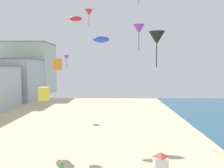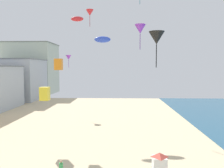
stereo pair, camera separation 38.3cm
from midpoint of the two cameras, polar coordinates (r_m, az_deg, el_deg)
boardwalk_hotel_far at (r=74.05m, az=-23.93°, el=1.10°), size 17.66×14.47×12.07m
boardwalk_hotel_distant at (r=89.04m, az=-19.33°, el=3.72°), size 16.55×14.69×18.47m
kite_flyer at (r=20.85m, az=-12.17°, el=-20.06°), size 0.34×0.34×1.64m
lifeguard_stand at (r=19.84m, az=12.45°, el=-18.46°), size 1.10×1.10×2.55m
kite_red_delta at (r=32.20m, az=-5.27°, el=17.44°), size 1.01×1.01×2.29m
kite_blue_parafoil at (r=36.35m, az=-2.11°, el=11.14°), size 2.55×0.71×0.99m
kite_red_parafoil at (r=39.94m, az=-8.48°, el=15.92°), size 2.11×0.59×0.82m
kite_purple_delta at (r=37.34m, az=7.41°, el=13.57°), size 1.76×1.76×4.00m
kite_orange_box at (r=30.14m, az=-12.97°, el=4.84°), size 0.94×0.94×1.47m
kite_yellow_box_2 at (r=28.55m, az=-16.22°, el=-2.37°), size 1.03×1.03×1.62m
kite_black_delta at (r=22.53m, az=11.65°, el=11.27°), size 1.51×1.51×3.44m
kite_purple_delta_2 at (r=48.86m, az=-10.68°, el=6.60°), size 1.17×1.17×2.66m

